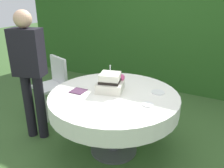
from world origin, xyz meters
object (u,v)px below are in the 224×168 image
serving_plate_far (148,104)px  garden_chair (54,81)px  serving_plate_near (104,80)px  serving_plate_left (158,92)px  standing_person (30,69)px  cake_table (114,102)px  wedding_cake (111,83)px  napkin_stack (78,91)px

serving_plate_far → garden_chair: bearing=164.9°
serving_plate_near → serving_plate_left: 0.71m
serving_plate_left → standing_person: (-1.43, -0.48, 0.19)m
cake_table → serving_plate_near: size_ratio=10.03×
cake_table → wedding_cake: bearing=140.7°
standing_person → cake_table: bearing=12.0°
serving_plate_near → serving_plate_left: (0.71, -0.04, 0.00)m
wedding_cake → serving_plate_near: bearing=133.2°
standing_person → garden_chair: bearing=108.8°
cake_table → serving_plate_near: (-0.30, 0.30, 0.10)m
serving_plate_far → serving_plate_left: size_ratio=0.78×
wedding_cake → napkin_stack: bearing=-148.2°
cake_table → standing_person: size_ratio=0.89×
napkin_stack → garden_chair: garden_chair is taller
serving_plate_far → garden_chair: size_ratio=0.13×
cake_table → serving_plate_near: serving_plate_near is taller
serving_plate_near → standing_person: bearing=-144.1°
serving_plate_left → napkin_stack: size_ratio=0.96×
cake_table → napkin_stack: bearing=-161.5°
wedding_cake → standing_person: (-0.94, -0.28, 0.10)m
wedding_cake → standing_person: 0.99m
wedding_cake → serving_plate_far: (0.50, -0.13, -0.09)m
napkin_stack → garden_chair: size_ratio=0.17×
serving_plate_far → napkin_stack: (-0.80, -0.06, -0.00)m
wedding_cake → serving_plate_near: 0.34m
serving_plate_near → standing_person: standing_person is taller
garden_chair → standing_person: standing_person is taller
wedding_cake → serving_plate_left: size_ratio=2.35×
cake_table → standing_person: (-1.02, -0.22, 0.29)m
serving_plate_far → napkin_stack: 0.81m
cake_table → napkin_stack: size_ratio=9.18×
wedding_cake → serving_plate_left: 0.54m
standing_person → serving_plate_far: bearing=5.8°
cake_table → serving_plate_far: 0.44m
serving_plate_near → serving_plate_left: size_ratio=0.96×
serving_plate_far → napkin_stack: size_ratio=0.74×
garden_chair → serving_plate_left: bearing=-3.7°
serving_plate_left → standing_person: bearing=-161.4°
serving_plate_left → garden_chair: 1.64m
serving_plate_left → napkin_stack: 0.89m
wedding_cake → serving_plate_near: size_ratio=2.45×
cake_table → serving_plate_far: bearing=-9.8°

